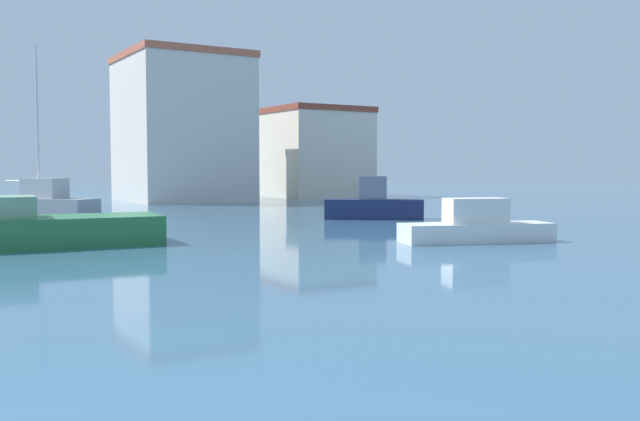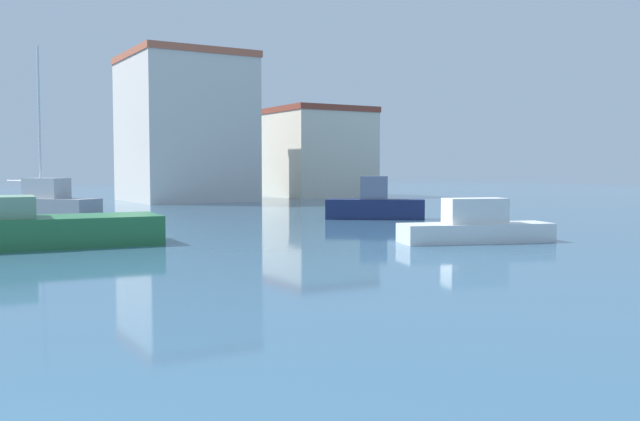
{
  "view_description": "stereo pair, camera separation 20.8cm",
  "coord_description": "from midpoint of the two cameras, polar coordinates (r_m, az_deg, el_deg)",
  "views": [
    {
      "loc": [
        0.85,
        -5.38,
        2.55
      ],
      "look_at": [
        15.5,
        18.88,
        0.82
      ],
      "focal_mm": 39.23,
      "sensor_mm": 36.0,
      "label": 1
    },
    {
      "loc": [
        1.02,
        -5.49,
        2.55
      ],
      "look_at": [
        15.5,
        18.88,
        0.82
      ],
      "focal_mm": 39.23,
      "sensor_mm": 36.0,
      "label": 2
    }
  ],
  "objects": [
    {
      "name": "sailboat_grey_center_channel",
      "position": [
        39.7,
        -21.98,
        0.61
      ],
      "size": [
        5.35,
        6.46,
        8.92
      ],
      "color": "gray",
      "rests_on": "water"
    },
    {
      "name": "harbor_office",
      "position": [
        62.91,
        -0.63,
        4.77
      ],
      "size": [
        8.03,
        8.69,
        7.88
      ],
      "color": "beige",
      "rests_on": "ground"
    },
    {
      "name": "yacht_club",
      "position": [
        55.4,
        -11.28,
        6.62
      ],
      "size": [
        8.71,
        9.73,
        11.24
      ],
      "color": "beige",
      "rests_on": "ground"
    },
    {
      "name": "water",
      "position": [
        29.18,
        -2.19,
        -1.52
      ],
      "size": [
        160.0,
        160.0,
        0.0
      ],
      "primitive_type": "plane",
      "color": "#38607F",
      "rests_on": "ground"
    },
    {
      "name": "motorboat_white_outer_mooring",
      "position": [
        24.57,
        12.39,
        -1.31
      ],
      "size": [
        5.47,
        3.04,
        1.51
      ],
      "color": "white",
      "rests_on": "water"
    },
    {
      "name": "motorboat_green_near_pier",
      "position": [
        24.26,
        -23.65,
        -1.42
      ],
      "size": [
        8.85,
        3.44,
        1.66
      ],
      "color": "#28703D",
      "rests_on": "water"
    },
    {
      "name": "motorboat_navy_distant_east",
      "position": [
        34.89,
        4.24,
        0.47
      ],
      "size": [
        4.69,
        3.92,
        2.14
      ],
      "color": "#19234C",
      "rests_on": "water"
    }
  ]
}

